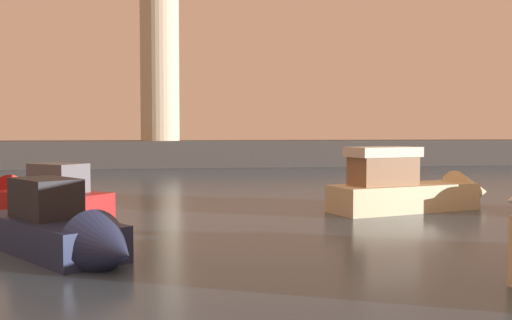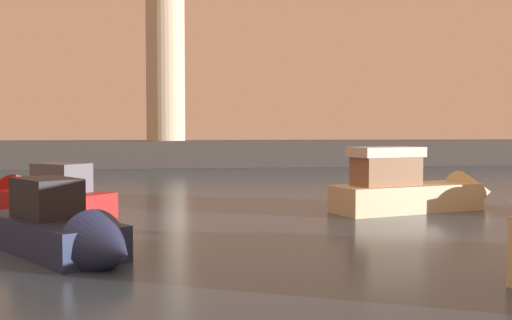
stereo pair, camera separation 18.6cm
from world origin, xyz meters
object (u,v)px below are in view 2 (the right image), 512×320
object	(u,v)px
lighthouse	(165,52)
motorboat_1	(66,233)
motorboat_0	(421,190)
motorboat_6	(32,198)

from	to	relation	value
lighthouse	motorboat_1	bearing A→B (deg)	-92.58
lighthouse	motorboat_0	xyz separation A→B (m)	(9.87, -28.68, -8.70)
motorboat_0	motorboat_6	distance (m)	14.04
lighthouse	motorboat_0	distance (m)	31.56
motorboat_1	motorboat_6	distance (m)	7.91
motorboat_0	motorboat_1	xyz separation A→B (m)	(-11.46, -6.54, -0.19)
motorboat_1	motorboat_6	size ratio (longest dim) A/B	0.98
motorboat_1	motorboat_0	bearing A→B (deg)	29.71
lighthouse	motorboat_0	size ratio (longest dim) A/B	2.18
lighthouse	motorboat_6	world-z (taller)	lighthouse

